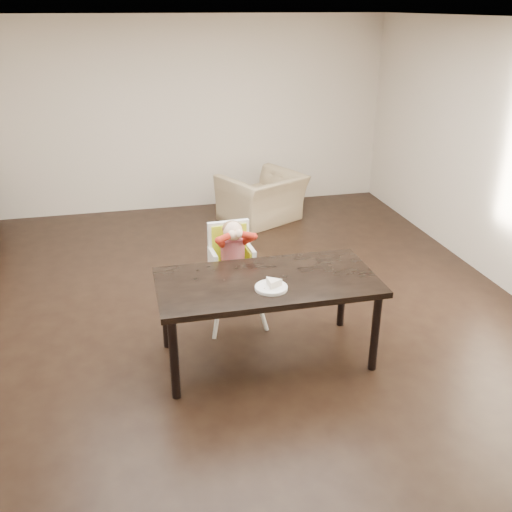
{
  "coord_description": "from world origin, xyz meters",
  "views": [
    {
      "loc": [
        -0.85,
        -4.75,
        2.81
      ],
      "look_at": [
        0.19,
        -0.34,
        0.8
      ],
      "focal_mm": 40.0,
      "sensor_mm": 36.0,
      "label": 1
    }
  ],
  "objects": [
    {
      "name": "high_chair",
      "position": [
        0.04,
        -0.01,
        0.73
      ],
      "size": [
        0.45,
        0.45,
        1.03
      ],
      "rotation": [
        0.0,
        0.0,
        0.06
      ],
      "color": "white",
      "rests_on": "ground"
    },
    {
      "name": "dining_table",
      "position": [
        0.2,
        -0.71,
        0.67
      ],
      "size": [
        1.8,
        0.9,
        0.75
      ],
      "color": "black",
      "rests_on": "ground"
    },
    {
      "name": "plate",
      "position": [
        0.19,
        -0.87,
        0.78
      ],
      "size": [
        0.28,
        0.28,
        0.07
      ],
      "rotation": [
        0.0,
        0.0,
        0.06
      ],
      "color": "white",
      "rests_on": "dining_table"
    },
    {
      "name": "armchair",
      "position": [
        0.98,
        2.61,
        0.45
      ],
      "size": [
        1.21,
        1.06,
        0.89
      ],
      "primitive_type": "imported",
      "rotation": [
        0.0,
        0.0,
        3.61
      ],
      "color": "tan",
      "rests_on": "ground"
    },
    {
      "name": "room_walls",
      "position": [
        0.0,
        0.0,
        1.86
      ],
      "size": [
        6.02,
        7.02,
        2.71
      ],
      "color": "beige",
      "rests_on": "ground"
    },
    {
      "name": "ground",
      "position": [
        0.0,
        0.0,
        0.0
      ],
      "size": [
        7.0,
        7.0,
        0.0
      ],
      "primitive_type": "plane",
      "color": "black",
      "rests_on": "ground"
    }
  ]
}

